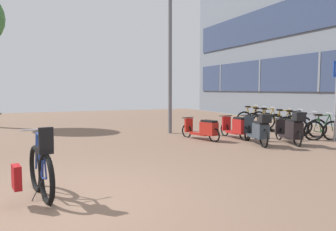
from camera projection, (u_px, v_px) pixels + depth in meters
name	position (u px, v px, depth m)	size (l,w,h in m)	color
ground	(154.00, 189.00, 5.37)	(21.00, 40.00, 0.13)	#212527
bicycle_foreground	(39.00, 171.00, 4.90)	(0.60, 1.47, 1.14)	black
bicycle_rack_00	(323.00, 130.00, 10.43)	(1.18, 0.60, 0.92)	black
bicycle_rack_01	(308.00, 128.00, 11.06)	(1.21, 0.61, 0.93)	black
bicycle_rack_02	(294.00, 125.00, 11.68)	(1.27, 0.60, 0.97)	black
bicycle_rack_03	(284.00, 124.00, 12.34)	(1.13, 0.80, 0.96)	black
bicycle_rack_04	(268.00, 122.00, 12.87)	(1.28, 0.56, 0.98)	black
bicycle_rack_05	(260.00, 120.00, 13.54)	(1.26, 0.58, 0.97)	black
bicycle_rack_06	(251.00, 119.00, 14.18)	(1.37, 0.52, 1.00)	black
scooter_near	(204.00, 129.00, 10.44)	(0.75, 1.70, 0.72)	black
scooter_mid	(237.00, 127.00, 10.73)	(0.52, 1.65, 0.76)	black
scooter_far	(258.00, 130.00, 9.54)	(0.83, 1.84, 0.98)	black
scooter_extra	(292.00, 129.00, 9.64)	(0.84, 1.68, 1.02)	black
lamp_post	(170.00, 48.00, 11.89)	(0.20, 0.52, 5.73)	slate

